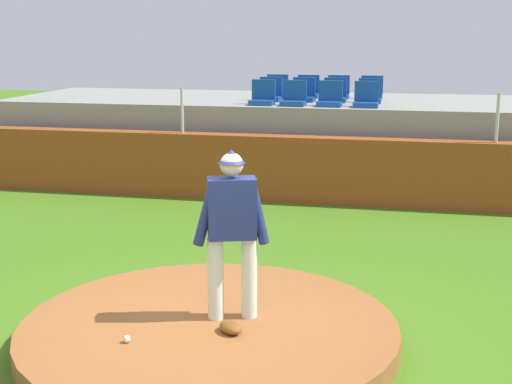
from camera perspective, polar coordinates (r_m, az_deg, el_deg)
The scene contains 21 objects.
ground_plane at distance 7.85m, azimuth -3.69°, elevation -11.68°, with size 60.00×60.00×0.00m, color #46761A.
pitchers_mound at distance 7.80m, azimuth -3.70°, elevation -10.93°, with size 3.98×3.98×0.22m, color #9A5A2C.
pitcher at distance 7.54m, azimuth -1.89°, elevation -2.38°, with size 0.80×0.41×1.81m.
baseball at distance 7.37m, azimuth -10.09°, elevation -11.28°, with size 0.07×0.07×0.07m, color white.
fielding_glove at distance 7.49m, azimuth -2.00°, elevation -10.56°, with size 0.30×0.20×0.11m, color brown.
brick_barrier at distance 13.88m, azimuth 3.80°, elevation 1.78°, with size 14.87×0.40×1.26m, color #93441A.
fence_post_left at distance 14.28m, azimuth -5.82°, elevation 6.40°, with size 0.06×0.06×0.89m, color silver.
fence_post_right at distance 13.65m, azimuth 18.41°, elevation 5.55°, with size 0.06×0.06×0.89m, color silver.
bleacher_platform at distance 16.21m, azimuth 5.10°, elevation 4.18°, with size 13.71×3.92×1.75m, color gray.
stadium_chair_0 at distance 14.88m, azimuth 0.52°, elevation 7.47°, with size 0.48×0.44×0.50m.
stadium_chair_1 at distance 14.72m, azimuth 2.98°, elevation 7.40°, with size 0.48×0.44×0.50m.
stadium_chair_2 at distance 14.65m, azimuth 5.81°, elevation 7.32°, with size 0.48×0.44×0.50m.
stadium_chair_3 at distance 14.57m, azimuth 8.63°, elevation 7.22°, with size 0.48×0.44×0.50m.
stadium_chair_4 at distance 15.72m, azimuth 1.12°, elevation 7.74°, with size 0.48×0.44×0.50m.
stadium_chair_5 at distance 15.63m, azimuth 3.74°, elevation 7.68°, with size 0.48×0.44×0.50m.
stadium_chair_6 at distance 15.56m, azimuth 6.21°, elevation 7.62°, with size 0.48×0.44×0.50m.
stadium_chair_7 at distance 15.46m, azimuth 8.90°, elevation 7.51°, with size 0.48×0.44×0.50m.
stadium_chair_8 at distance 16.64m, azimuth 1.65°, elevation 8.00°, with size 0.48×0.44×0.50m.
stadium_chair_9 at distance 16.51m, azimuth 4.10°, elevation 7.94°, with size 0.48×0.44×0.50m.
stadium_chair_10 at distance 16.45m, azimuth 6.46°, elevation 7.87°, with size 0.48×0.44×0.50m.
stadium_chair_11 at distance 16.38m, azimuth 9.05°, elevation 7.78°, with size 0.48×0.44×0.50m.
Camera 1 is at (2.01, -6.87, 3.21)m, focal length 51.02 mm.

